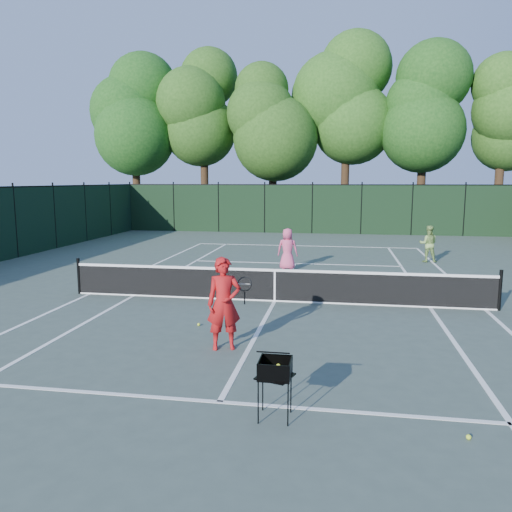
% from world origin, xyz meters
% --- Properties ---
extents(ground, '(90.00, 90.00, 0.00)m').
position_xyz_m(ground, '(0.00, 0.00, 0.00)').
color(ground, '#404E45').
rests_on(ground, ground).
extents(sideline_doubles_left, '(0.10, 23.77, 0.01)m').
position_xyz_m(sideline_doubles_left, '(-5.49, 0.00, 0.00)').
color(sideline_doubles_left, white).
rests_on(sideline_doubles_left, ground).
extents(sideline_doubles_right, '(0.10, 23.77, 0.01)m').
position_xyz_m(sideline_doubles_right, '(5.49, 0.00, 0.00)').
color(sideline_doubles_right, white).
rests_on(sideline_doubles_right, ground).
extents(sideline_singles_left, '(0.10, 23.77, 0.01)m').
position_xyz_m(sideline_singles_left, '(-4.12, 0.00, 0.00)').
color(sideline_singles_left, white).
rests_on(sideline_singles_left, ground).
extents(sideline_singles_right, '(0.10, 23.77, 0.01)m').
position_xyz_m(sideline_singles_right, '(4.12, 0.00, 0.00)').
color(sideline_singles_right, white).
rests_on(sideline_singles_right, ground).
extents(baseline_far, '(10.97, 0.10, 0.01)m').
position_xyz_m(baseline_far, '(0.00, 11.88, 0.00)').
color(baseline_far, white).
rests_on(baseline_far, ground).
extents(service_line_near, '(8.23, 0.10, 0.01)m').
position_xyz_m(service_line_near, '(0.00, -6.40, 0.00)').
color(service_line_near, white).
rests_on(service_line_near, ground).
extents(service_line_far, '(8.23, 0.10, 0.01)m').
position_xyz_m(service_line_far, '(0.00, 6.40, 0.00)').
color(service_line_far, white).
rests_on(service_line_far, ground).
extents(center_service_line, '(0.10, 12.80, 0.01)m').
position_xyz_m(center_service_line, '(0.00, 0.00, 0.00)').
color(center_service_line, white).
rests_on(center_service_line, ground).
extents(tennis_net, '(11.69, 0.09, 1.06)m').
position_xyz_m(tennis_net, '(0.00, 0.00, 0.48)').
color(tennis_net, black).
rests_on(tennis_net, ground).
extents(fence_far, '(24.00, 0.05, 3.00)m').
position_xyz_m(fence_far, '(0.00, 18.00, 1.50)').
color(fence_far, black).
rests_on(fence_far, ground).
extents(tree_0, '(6.40, 6.40, 13.14)m').
position_xyz_m(tree_0, '(-13.00, 21.50, 8.16)').
color(tree_0, black).
rests_on(tree_0, ground).
extents(tree_1, '(6.80, 6.80, 13.98)m').
position_xyz_m(tree_1, '(-8.00, 22.00, 8.69)').
color(tree_1, black).
rests_on(tree_1, ground).
extents(tree_2, '(6.00, 6.00, 12.40)m').
position_xyz_m(tree_2, '(-3.00, 21.80, 7.73)').
color(tree_2, black).
rests_on(tree_2, ground).
extents(tree_3, '(7.00, 7.00, 14.45)m').
position_xyz_m(tree_3, '(2.00, 22.30, 9.01)').
color(tree_3, black).
rests_on(tree_3, ground).
extents(tree_4, '(6.20, 6.20, 12.97)m').
position_xyz_m(tree_4, '(7.00, 21.60, 8.14)').
color(tree_4, black).
rests_on(tree_4, ground).
extents(tree_5, '(5.80, 5.80, 12.23)m').
position_xyz_m(tree_5, '(12.00, 22.10, 7.71)').
color(tree_5, black).
rests_on(tree_5, ground).
extents(coach, '(0.86, 0.83, 1.83)m').
position_xyz_m(coach, '(-0.48, -4.02, 0.92)').
color(coach, '#AD1315').
rests_on(coach, ground).
extents(player_pink, '(0.76, 0.50, 1.55)m').
position_xyz_m(player_pink, '(-0.17, 4.99, 0.77)').
color(player_pink, '#D94C79').
rests_on(player_pink, ground).
extents(player_green, '(0.77, 0.63, 1.49)m').
position_xyz_m(player_green, '(5.30, 7.70, 0.75)').
color(player_green, '#81A753').
rests_on(player_green, ground).
extents(ball_hopper, '(0.57, 0.57, 0.86)m').
position_xyz_m(ball_hopper, '(0.89, -6.76, 0.72)').
color(ball_hopper, black).
rests_on(ball_hopper, ground).
extents(loose_ball_near_cart, '(0.07, 0.07, 0.07)m').
position_xyz_m(loose_ball_near_cart, '(3.43, -6.93, 0.03)').
color(loose_ball_near_cart, '#BFE22E').
rests_on(loose_ball_near_cart, ground).
extents(loose_ball_midcourt, '(0.07, 0.07, 0.07)m').
position_xyz_m(loose_ball_midcourt, '(-1.42, -2.61, 0.03)').
color(loose_ball_midcourt, '#CDEA2F').
rests_on(loose_ball_midcourt, ground).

